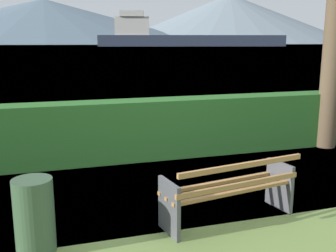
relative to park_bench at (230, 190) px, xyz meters
The scene contains 7 objects.
ground_plane 0.43m from the park_bench, 99.40° to the left, with size 1400.00×1400.00×0.00m, color olive.
water_surface 309.95m from the park_bench, 90.00° to the left, with size 620.00×620.00×0.00m, color #7A99A8.
park_bench is the anchor object (origin of this frame).
hedge_row 3.17m from the park_bench, 90.18° to the left, with size 12.78×0.64×1.18m, color #2D6B28.
trash_bin 2.41m from the park_bench, behind, with size 0.44×0.44×0.85m, color #385138.
cargo_ship_large 209.88m from the park_bench, 71.81° to the left, with size 98.02×38.56×17.79m.
distant_hills 551.97m from the park_bench, 86.96° to the left, with size 871.02×432.17×68.47m.
Camera 1 is at (-2.19, -4.45, 2.31)m, focal length 42.37 mm.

